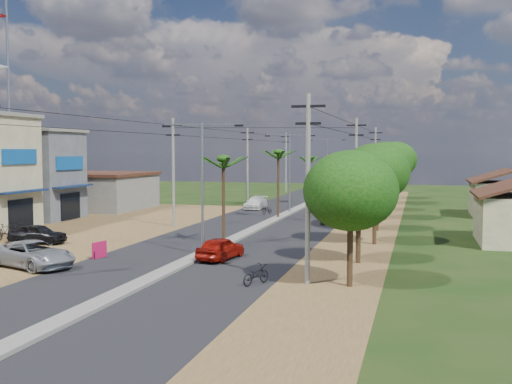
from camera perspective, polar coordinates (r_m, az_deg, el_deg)
ground at (r=36.49m, az=-5.09°, el=-6.05°), size 160.00×160.00×0.00m
road at (r=50.66m, az=0.84°, el=-3.19°), size 12.00×110.00×0.04m
median at (r=53.54m, az=1.64°, el=-2.72°), size 1.00×90.00×0.18m
dirt_lot_west at (r=50.35m, az=-18.06°, el=-3.43°), size 18.00×46.00×0.04m
dirt_shoulder_east at (r=49.25m, az=10.47°, el=-3.47°), size 5.00×90.00×0.03m
shophouse_grey at (r=58.90m, az=-20.61°, el=1.61°), size 9.00×6.40×8.30m
low_shed at (r=66.86m, az=-14.86°, el=0.10°), size 10.40×10.40×3.95m
house_east_far at (r=62.37m, az=23.05°, el=0.04°), size 7.60×7.50×4.60m
tree_east_a at (r=27.90m, az=9.00°, el=0.11°), size 4.40×4.40×6.37m
tree_east_b at (r=33.90m, az=9.77°, el=0.15°), size 4.00×4.00×5.83m
tree_east_c at (r=40.79m, az=11.29°, el=1.83°), size 4.60×4.60×6.83m
tree_east_d at (r=47.81m, az=11.51°, el=1.50°), size 4.20×4.20×6.13m
tree_east_e at (r=55.76m, az=12.28°, el=2.61°), size 4.80×4.80×7.14m
tree_east_f at (r=63.80m, az=12.28°, el=1.69°), size 3.80×3.80×5.52m
tree_east_g at (r=71.73m, az=13.12°, el=3.00°), size 5.00×5.00×7.38m
tree_east_h at (r=79.74m, az=13.12°, el=2.66°), size 4.40×4.40×6.52m
palm_median_near at (r=39.71m, az=-3.13°, el=2.81°), size 2.00×2.00×6.15m
palm_median_mid at (r=55.12m, az=2.14°, el=3.52°), size 2.00×2.00×6.55m
palm_median_far at (r=70.80m, az=5.09°, el=3.10°), size 2.00×2.00×5.85m
streetlight_near at (r=35.96m, az=-5.14°, el=1.48°), size 5.10×0.18×8.00m
streetlight_mid at (r=60.01m, az=3.23°, el=2.49°), size 5.10×0.18×8.00m
streetlight_far at (r=84.62m, az=6.77°, el=2.91°), size 5.10×0.18×8.00m
utility_pole_w_b at (r=49.70m, az=-7.88°, el=2.12°), size 1.60×0.24×9.00m
utility_pole_w_c at (r=70.45m, az=-0.82°, el=2.70°), size 1.60×0.24×9.00m
utility_pole_w_d at (r=90.81m, az=2.86°, el=2.99°), size 1.60×0.24×9.00m
utility_pole_e_a at (r=28.17m, az=4.96°, el=0.73°), size 1.60×0.24×9.00m
utility_pole_e_b at (r=49.95m, az=9.50°, el=2.11°), size 1.60×0.24×9.00m
utility_pole_e_c at (r=71.86m, az=11.28°, el=2.65°), size 1.60×0.24×9.00m
car_red_near at (r=34.86m, az=-3.40°, el=-5.41°), size 2.12×4.07×1.32m
car_silver_mid at (r=52.46m, az=6.94°, el=-2.25°), size 1.96×4.25×1.35m
car_white_far at (r=64.35m, az=-0.02°, el=-1.09°), size 1.82×4.47×1.30m
car_parked_silver at (r=34.61m, az=-20.46°, el=-5.63°), size 5.66×3.98×1.43m
car_parked_dark at (r=43.28m, az=-20.08°, el=-3.80°), size 4.01×1.84×1.33m
moto_rider_east at (r=28.42m, az=-0.02°, el=-7.95°), size 1.32×1.89×0.94m
moto_rider_west_a at (r=59.05m, az=1.07°, el=-1.78°), size 1.01×1.68×0.83m
moto_rider_west_b at (r=65.50m, az=-0.00°, el=-1.07°), size 1.20×1.97×1.14m
roadside_sign at (r=36.44m, az=-14.69°, el=-5.38°), size 0.31×1.20×1.00m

